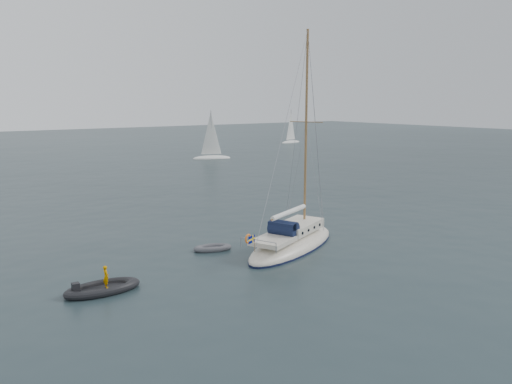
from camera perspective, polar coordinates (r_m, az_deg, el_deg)
ground at (r=34.63m, az=2.86°, el=-5.77°), size 300.00×300.00×0.00m
sailboat at (r=33.15m, az=4.21°, el=-4.51°), size 10.42×3.12×14.84m
dinghy at (r=32.88m, az=-4.99°, el=-6.39°), size 2.52×1.14×0.36m
rib at (r=27.07m, az=-17.17°, el=-10.43°), size 3.90×1.77×1.39m
distant_yacht_b at (r=116.50m, az=3.99°, el=7.34°), size 6.13×3.27×8.12m
distant_yacht_c at (r=84.05m, az=-5.15°, el=6.28°), size 6.46×3.45×8.56m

